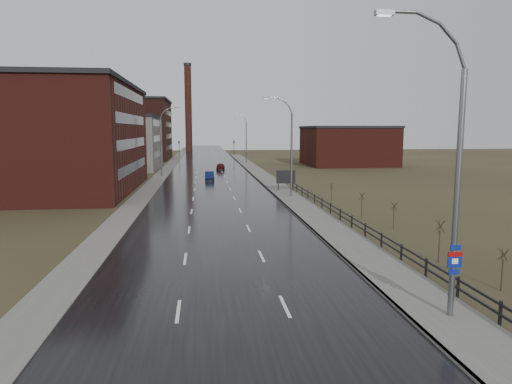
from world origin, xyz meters
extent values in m
plane|color=#2D2819|center=(0.00, 0.00, 0.00)|extent=(320.00, 320.00, 0.00)
cube|color=black|center=(0.00, 60.00, 0.03)|extent=(14.00, 300.00, 0.06)
cube|color=#595651|center=(8.60, 35.00, 0.09)|extent=(3.20, 180.00, 0.18)
cube|color=slate|center=(7.08, 35.00, 0.09)|extent=(0.16, 180.00, 0.18)
cube|color=#595651|center=(-8.20, 60.00, 0.06)|extent=(2.40, 260.00, 0.12)
cube|color=#471914|center=(-21.00, 45.00, 6.50)|extent=(22.00, 28.00, 13.00)
cube|color=black|center=(-21.00, 45.00, 13.25)|extent=(22.44, 28.56, 0.50)
cube|color=black|center=(-10.02, 45.00, 3.00)|extent=(0.06, 22.40, 1.20)
cube|color=black|center=(-10.02, 45.00, 6.00)|extent=(0.06, 22.40, 1.20)
cube|color=black|center=(-10.02, 45.00, 9.00)|extent=(0.06, 22.40, 1.20)
cube|color=black|center=(-10.02, 45.00, 12.00)|extent=(0.06, 22.40, 1.20)
cube|color=slate|center=(-18.00, 78.00, 5.00)|extent=(16.00, 20.00, 10.00)
cube|color=black|center=(-18.00, 78.00, 10.25)|extent=(16.32, 20.40, 0.50)
cube|color=black|center=(-10.02, 78.00, 3.00)|extent=(0.06, 16.00, 1.20)
cube|color=black|center=(-10.02, 78.00, 6.00)|extent=(0.06, 16.00, 1.20)
cube|color=black|center=(-10.02, 78.00, 9.00)|extent=(0.06, 16.00, 1.20)
cube|color=#331611|center=(-23.00, 108.00, 7.50)|extent=(26.00, 24.00, 15.00)
cube|color=black|center=(-23.00, 108.00, 15.25)|extent=(26.52, 24.48, 0.50)
cube|color=black|center=(-10.02, 108.00, 3.00)|extent=(0.06, 19.20, 1.20)
cube|color=black|center=(-10.02, 108.00, 6.00)|extent=(0.06, 19.20, 1.20)
cube|color=black|center=(-10.02, 108.00, 9.00)|extent=(0.06, 19.20, 1.20)
cube|color=black|center=(-10.02, 108.00, 12.00)|extent=(0.06, 19.20, 1.20)
cube|color=#471914|center=(30.30, 82.00, 4.00)|extent=(18.00, 16.00, 8.00)
cube|color=black|center=(30.30, 82.00, 8.25)|extent=(18.36, 16.32, 0.50)
cylinder|color=#331611|center=(-6.00, 150.00, 15.00)|extent=(2.40, 2.40, 30.00)
cylinder|color=black|center=(-6.00, 150.00, 30.30)|extent=(2.70, 2.70, 0.80)
cylinder|color=slate|center=(8.80, 2.00, 5.00)|extent=(0.24, 0.24, 10.00)
cylinder|color=slate|center=(8.61, 2.00, 10.46)|extent=(0.57, 0.14, 1.12)
cylinder|color=slate|center=(8.06, 2.00, 11.28)|extent=(0.91, 0.14, 0.91)
cylinder|color=slate|center=(7.25, 2.00, 11.82)|extent=(1.12, 0.14, 0.57)
cylinder|color=slate|center=(6.29, 2.00, 12.01)|extent=(1.15, 0.14, 0.14)
cube|color=slate|center=(5.54, 2.00, 11.96)|extent=(0.70, 0.28, 0.18)
cube|color=silver|center=(5.54, 2.00, 11.86)|extent=(0.50, 0.20, 0.04)
cube|color=navy|center=(8.80, 1.88, 3.05)|extent=(0.45, 0.04, 0.22)
cube|color=navy|center=(8.80, 1.88, 2.55)|extent=(0.60, 0.04, 0.65)
cube|color=maroon|center=(8.80, 1.87, 2.78)|extent=(0.60, 0.04, 0.20)
cube|color=navy|center=(8.80, 1.88, 2.05)|extent=(0.45, 0.04, 0.22)
cube|color=silver|center=(8.80, 1.86, 2.50)|extent=(0.26, 0.02, 0.22)
cylinder|color=slate|center=(8.80, 36.00, 4.75)|extent=(0.24, 0.24, 9.50)
cylinder|color=slate|center=(8.63, 36.00, 9.90)|extent=(0.51, 0.14, 0.98)
cylinder|color=slate|center=(8.16, 36.00, 10.62)|extent=(0.81, 0.14, 0.81)
cylinder|color=slate|center=(7.44, 36.00, 11.09)|extent=(0.98, 0.14, 0.51)
cylinder|color=slate|center=(6.60, 36.00, 11.26)|extent=(1.01, 0.14, 0.14)
cube|color=slate|center=(5.91, 36.00, 11.21)|extent=(0.70, 0.28, 0.18)
cube|color=silver|center=(5.91, 36.00, 11.11)|extent=(0.50, 0.20, 0.04)
cylinder|color=slate|center=(-8.00, 62.00, 4.75)|extent=(0.24, 0.24, 9.50)
cylinder|color=slate|center=(-7.83, 62.00, 9.90)|extent=(0.51, 0.14, 0.98)
cylinder|color=slate|center=(-7.36, 62.00, 10.62)|extent=(0.81, 0.14, 0.81)
cylinder|color=slate|center=(-6.64, 62.00, 11.09)|extent=(0.98, 0.14, 0.51)
cylinder|color=slate|center=(-5.80, 62.00, 11.26)|extent=(1.01, 0.14, 0.14)
cube|color=slate|center=(-5.11, 62.00, 11.21)|extent=(0.70, 0.28, 0.18)
cube|color=silver|center=(-5.11, 62.00, 11.11)|extent=(0.50, 0.20, 0.04)
cylinder|color=slate|center=(8.80, 90.00, 4.75)|extent=(0.24, 0.24, 9.50)
cylinder|color=slate|center=(8.63, 90.00, 9.90)|extent=(0.51, 0.14, 0.98)
cylinder|color=slate|center=(8.16, 90.00, 10.62)|extent=(0.81, 0.14, 0.81)
cylinder|color=slate|center=(7.44, 90.00, 11.09)|extent=(0.98, 0.14, 0.51)
cylinder|color=slate|center=(6.60, 90.00, 11.26)|extent=(1.01, 0.14, 0.14)
cube|color=slate|center=(5.91, 90.00, 11.21)|extent=(0.70, 0.28, 0.18)
cube|color=silver|center=(5.91, 90.00, 11.11)|extent=(0.50, 0.20, 0.04)
cube|color=black|center=(10.30, 1.00, 0.55)|extent=(0.10, 0.10, 1.10)
cube|color=black|center=(10.30, 4.00, 0.55)|extent=(0.10, 0.10, 1.10)
cube|color=black|center=(10.30, 7.00, 0.55)|extent=(0.10, 0.10, 1.10)
cube|color=black|center=(10.30, 10.00, 0.55)|extent=(0.10, 0.10, 1.10)
cube|color=black|center=(10.30, 13.00, 0.55)|extent=(0.10, 0.10, 1.10)
cube|color=black|center=(10.30, 16.00, 0.55)|extent=(0.10, 0.10, 1.10)
cube|color=black|center=(10.30, 19.00, 0.55)|extent=(0.10, 0.10, 1.10)
cube|color=black|center=(10.30, 22.00, 0.55)|extent=(0.10, 0.10, 1.10)
cube|color=black|center=(10.30, 25.00, 0.55)|extent=(0.10, 0.10, 1.10)
cube|color=black|center=(10.30, 28.00, 0.55)|extent=(0.10, 0.10, 1.10)
cube|color=black|center=(10.30, 31.00, 0.55)|extent=(0.10, 0.10, 1.10)
cube|color=black|center=(10.30, 34.00, 0.55)|extent=(0.10, 0.10, 1.10)
cube|color=black|center=(10.30, 37.00, 0.55)|extent=(0.10, 0.10, 1.10)
cube|color=black|center=(10.30, 40.00, 0.55)|extent=(0.10, 0.10, 1.10)
cube|color=black|center=(10.30, 43.00, 0.55)|extent=(0.10, 0.10, 1.10)
cube|color=black|center=(10.30, 18.50, 0.95)|extent=(0.08, 53.00, 0.10)
cube|color=black|center=(10.30, 18.50, 0.55)|extent=(0.08, 53.00, 0.10)
cylinder|color=#382D23|center=(13.05, 4.88, 0.77)|extent=(0.08, 0.08, 1.55)
cylinder|color=#382D23|center=(13.10, 4.88, 1.78)|extent=(0.04, 0.53, 0.61)
cylinder|color=#382D23|center=(13.07, 4.93, 1.78)|extent=(0.50, 0.20, 0.62)
cylinder|color=#382D23|center=(13.01, 4.91, 1.78)|extent=(0.30, 0.45, 0.63)
cylinder|color=#382D23|center=(13.01, 4.85, 1.78)|extent=(0.30, 0.45, 0.63)
cylinder|color=#382D23|center=(13.07, 4.83, 1.78)|extent=(0.50, 0.20, 0.62)
cylinder|color=#382D23|center=(12.45, 9.69, 0.94)|extent=(0.08, 0.08, 1.88)
cylinder|color=#382D23|center=(12.50, 9.69, 2.17)|extent=(0.04, 0.63, 0.74)
cylinder|color=#382D23|center=(12.46, 9.74, 2.17)|extent=(0.60, 0.24, 0.75)
cylinder|color=#382D23|center=(12.40, 9.72, 2.17)|extent=(0.36, 0.54, 0.76)
cylinder|color=#382D23|center=(12.40, 9.66, 2.17)|extent=(0.36, 0.54, 0.76)
cylinder|color=#382D23|center=(12.46, 9.64, 2.17)|extent=(0.60, 0.24, 0.75)
cylinder|color=#382D23|center=(13.65, 18.87, 0.77)|extent=(0.08, 0.08, 1.55)
cylinder|color=#382D23|center=(13.70, 18.87, 1.78)|extent=(0.04, 0.53, 0.62)
cylinder|color=#382D23|center=(13.67, 18.92, 1.78)|extent=(0.50, 0.20, 0.62)
cylinder|color=#382D23|center=(13.61, 18.90, 1.78)|extent=(0.30, 0.45, 0.63)
cylinder|color=#382D23|center=(13.61, 18.84, 1.78)|extent=(0.30, 0.45, 0.63)
cylinder|color=#382D23|center=(13.67, 18.82, 1.78)|extent=(0.50, 0.20, 0.62)
cylinder|color=#382D23|center=(12.64, 23.34, 0.85)|extent=(0.08, 0.08, 1.70)
cylinder|color=#382D23|center=(12.69, 23.34, 1.96)|extent=(0.04, 0.58, 0.67)
cylinder|color=#382D23|center=(12.66, 23.39, 1.96)|extent=(0.55, 0.22, 0.68)
cylinder|color=#382D23|center=(12.60, 23.37, 1.96)|extent=(0.33, 0.49, 0.69)
cylinder|color=#382D23|center=(12.60, 23.31, 1.96)|extent=(0.33, 0.49, 0.69)
cylinder|color=#382D23|center=(12.66, 23.29, 1.96)|extent=(0.55, 0.22, 0.68)
cylinder|color=#382D23|center=(12.70, 33.12, 0.71)|extent=(0.08, 0.08, 1.43)
cylinder|color=#382D23|center=(12.75, 33.12, 1.64)|extent=(0.04, 0.49, 0.57)
cylinder|color=#382D23|center=(12.71, 33.17, 1.64)|extent=(0.46, 0.19, 0.58)
cylinder|color=#382D23|center=(12.66, 33.15, 1.64)|extent=(0.28, 0.41, 0.58)
cylinder|color=#382D23|center=(12.66, 33.09, 1.64)|extent=(0.28, 0.41, 0.58)
cylinder|color=#382D23|center=(12.71, 33.07, 1.64)|extent=(0.46, 0.19, 0.58)
cube|color=black|center=(8.18, 41.13, 0.90)|extent=(0.10, 0.10, 1.80)
cube|color=black|center=(10.02, 41.13, 0.90)|extent=(0.10, 0.10, 1.80)
cube|color=silver|center=(9.10, 41.08, 1.87)|extent=(2.30, 0.08, 1.54)
cube|color=black|center=(9.10, 41.03, 1.87)|extent=(2.40, 0.04, 1.64)
cylinder|color=black|center=(-8.00, 120.00, 2.60)|extent=(0.16, 0.16, 5.20)
imported|color=black|center=(-8.00, 120.00, 4.75)|extent=(0.58, 2.73, 1.10)
sphere|color=#FF190C|center=(-8.00, 119.85, 5.05)|extent=(0.18, 0.18, 0.18)
cylinder|color=black|center=(8.00, 120.00, 2.60)|extent=(0.16, 0.16, 5.20)
imported|color=black|center=(8.00, 120.00, 4.75)|extent=(0.58, 2.73, 1.10)
sphere|color=#FF190C|center=(8.00, 119.85, 5.05)|extent=(0.18, 0.18, 0.18)
imported|color=#0C1540|center=(-0.20, 55.32, 0.64)|extent=(1.39, 3.91, 1.29)
imported|color=#450B12|center=(2.20, 73.15, 0.66)|extent=(1.87, 3.99, 1.32)
camera|label=1|loc=(-1.15, -14.77, 7.71)|focal=32.00mm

